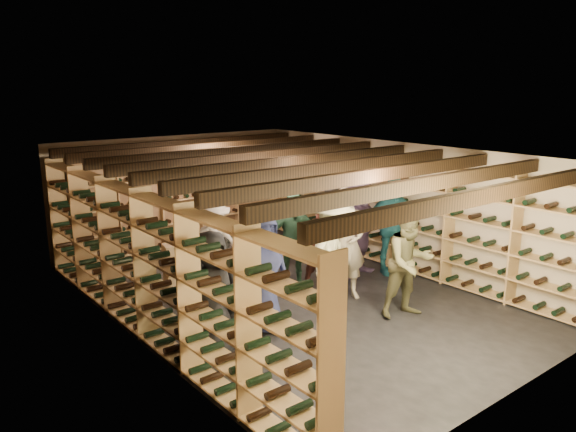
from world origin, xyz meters
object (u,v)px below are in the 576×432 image
(crate_stack_right, at_px, (268,251))
(person_6, at_px, (262,274))
(person_11, at_px, (358,225))
(person_1, at_px, (224,289))
(person_3, at_px, (333,253))
(crate_stack_left, at_px, (180,268))
(person_8, at_px, (325,244))
(person_4, at_px, (391,226))
(person_12, at_px, (333,217))
(person_9, at_px, (214,246))
(person_10, at_px, (292,241))
(person_2, at_px, (409,262))
(person_7, at_px, (347,244))
(crate_loose, at_px, (261,267))
(person_0, at_px, (212,296))

(crate_stack_right, xyz_separation_m, person_6, (-1.98, -2.51, 0.63))
(person_11, bearing_deg, person_1, -177.37)
(crate_stack_right, relative_size, person_3, 0.28)
(crate_stack_left, relative_size, person_8, 0.52)
(person_4, height_order, person_12, person_4)
(person_1, height_order, person_11, person_11)
(person_4, bearing_deg, person_9, -178.42)
(person_9, bearing_deg, crate_stack_left, 155.30)
(person_1, distance_m, person_10, 2.20)
(person_3, bearing_deg, person_10, 61.24)
(crate_stack_left, relative_size, person_3, 0.46)
(person_6, bearing_deg, person_1, 175.41)
(crate_stack_right, height_order, person_2, person_2)
(crate_stack_left, distance_m, person_11, 3.30)
(person_7, distance_m, person_10, 1.00)
(person_4, xyz_separation_m, person_7, (-1.53, -0.40, 0.01))
(crate_stack_left, bearing_deg, person_2, -54.19)
(person_2, height_order, person_12, person_2)
(person_1, bearing_deg, person_10, 20.16)
(person_10, height_order, person_12, person_10)
(person_6, height_order, person_8, person_6)
(crate_stack_left, bearing_deg, crate_stack_right, 8.78)
(person_6, xyz_separation_m, person_12, (3.41, 2.18, -0.09))
(crate_loose, distance_m, person_11, 2.01)
(person_0, xyz_separation_m, person_9, (1.27, 2.05, -0.04))
(person_0, height_order, person_1, person_0)
(person_1, relative_size, person_4, 0.81)
(crate_stack_right, height_order, person_12, person_12)
(person_1, bearing_deg, person_4, 0.92)
(person_2, xyz_separation_m, person_4, (1.32, 1.51, 0.06))
(person_2, xyz_separation_m, person_9, (-1.77, 2.73, -0.04))
(person_1, bearing_deg, crate_stack_right, 37.49)
(crate_stack_right, bearing_deg, person_0, -136.93)
(person_8, distance_m, person_10, 0.56)
(person_10, bearing_deg, crate_stack_right, 91.56)
(crate_stack_left, relative_size, person_4, 0.46)
(person_2, bearing_deg, crate_stack_right, 107.59)
(person_3, distance_m, person_8, 0.92)
(person_4, bearing_deg, person_6, -146.84)
(person_10, bearing_deg, crate_loose, 106.35)
(person_8, relative_size, person_12, 1.02)
(person_11, bearing_deg, crate_loose, 126.18)
(person_2, bearing_deg, person_4, 64.60)
(person_8, distance_m, person_9, 1.89)
(crate_loose, xyz_separation_m, person_3, (-0.19, -2.18, 0.84))
(person_3, distance_m, person_9, 2.10)
(person_11, bearing_deg, person_4, -42.33)
(person_7, bearing_deg, person_11, 57.28)
(crate_stack_right, height_order, person_3, person_3)
(person_10, height_order, person_11, person_11)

